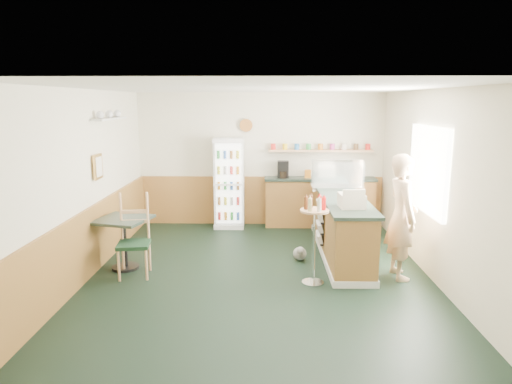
{
  "coord_description": "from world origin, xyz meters",
  "views": [
    {
      "loc": [
        0.1,
        -6.31,
        2.52
      ],
      "look_at": [
        -0.05,
        0.6,
        1.15
      ],
      "focal_mm": 32.0,
      "sensor_mm": 36.0,
      "label": 1
    }
  ],
  "objects_px": {
    "condiment_stand": "(314,228)",
    "shopkeeper": "(402,217)",
    "cafe_table": "(124,233)",
    "cafe_chair": "(135,233)",
    "drinks_fridge": "(229,183)",
    "display_case": "(337,175)",
    "cash_register": "(352,201)"
  },
  "relations": [
    {
      "from": "cash_register",
      "to": "cafe_table",
      "type": "relative_size",
      "value": 0.41
    },
    {
      "from": "cash_register",
      "to": "condiment_stand",
      "type": "distance_m",
      "value": 0.77
    },
    {
      "from": "display_case",
      "to": "cash_register",
      "type": "distance_m",
      "value": 1.42
    },
    {
      "from": "cash_register",
      "to": "cafe_chair",
      "type": "height_order",
      "value": "same"
    },
    {
      "from": "shopkeeper",
      "to": "condiment_stand",
      "type": "bearing_deg",
      "value": 98.53
    },
    {
      "from": "condiment_stand",
      "to": "shopkeeper",
      "type": "bearing_deg",
      "value": 12.41
    },
    {
      "from": "drinks_fridge",
      "to": "condiment_stand",
      "type": "bearing_deg",
      "value": -64.58
    },
    {
      "from": "drinks_fridge",
      "to": "cafe_table",
      "type": "distance_m",
      "value": 2.85
    },
    {
      "from": "drinks_fridge",
      "to": "shopkeeper",
      "type": "xyz_separation_m",
      "value": [
        2.69,
        -2.69,
        -0.0
      ]
    },
    {
      "from": "cash_register",
      "to": "condiment_stand",
      "type": "relative_size",
      "value": 0.29
    },
    {
      "from": "cafe_table",
      "to": "cafe_chair",
      "type": "height_order",
      "value": "cafe_chair"
    },
    {
      "from": "drinks_fridge",
      "to": "display_case",
      "type": "xyz_separation_m",
      "value": [
        1.99,
        -1.15,
        0.35
      ]
    },
    {
      "from": "cafe_table",
      "to": "cafe_chair",
      "type": "xyz_separation_m",
      "value": [
        0.23,
        -0.2,
        0.07
      ]
    },
    {
      "from": "drinks_fridge",
      "to": "condiment_stand",
      "type": "relative_size",
      "value": 1.46
    },
    {
      "from": "shopkeeper",
      "to": "cafe_table",
      "type": "relative_size",
      "value": 2.05
    },
    {
      "from": "shopkeeper",
      "to": "cash_register",
      "type": "bearing_deg",
      "value": 75.98
    },
    {
      "from": "drinks_fridge",
      "to": "shopkeeper",
      "type": "relative_size",
      "value": 1.0
    },
    {
      "from": "drinks_fridge",
      "to": "display_case",
      "type": "distance_m",
      "value": 2.32
    },
    {
      "from": "shopkeeper",
      "to": "cafe_chair",
      "type": "relative_size",
      "value": 1.49
    },
    {
      "from": "cafe_table",
      "to": "condiment_stand",
      "type": "bearing_deg",
      "value": -10.46
    },
    {
      "from": "display_case",
      "to": "shopkeeper",
      "type": "height_order",
      "value": "shopkeeper"
    },
    {
      "from": "drinks_fridge",
      "to": "condiment_stand",
      "type": "xyz_separation_m",
      "value": [
        1.41,
        -2.97,
        -0.1
      ]
    },
    {
      "from": "cafe_chair",
      "to": "shopkeeper",
      "type": "bearing_deg",
      "value": -8.43
    },
    {
      "from": "shopkeeper",
      "to": "cafe_chair",
      "type": "bearing_deg",
      "value": 85.46
    },
    {
      "from": "cash_register",
      "to": "cafe_chair",
      "type": "xyz_separation_m",
      "value": [
        -3.17,
        -0.08,
        -0.48
      ]
    },
    {
      "from": "condiment_stand",
      "to": "cafe_table",
      "type": "xyz_separation_m",
      "value": [
        -2.82,
        0.52,
        -0.24
      ]
    },
    {
      "from": "shopkeeper",
      "to": "cafe_chair",
      "type": "distance_m",
      "value": 3.87
    },
    {
      "from": "display_case",
      "to": "cash_register",
      "type": "xyz_separation_m",
      "value": [
        0.0,
        -1.41,
        -0.15
      ]
    },
    {
      "from": "drinks_fridge",
      "to": "display_case",
      "type": "height_order",
      "value": "drinks_fridge"
    },
    {
      "from": "drinks_fridge",
      "to": "shopkeeper",
      "type": "distance_m",
      "value": 3.8
    },
    {
      "from": "display_case",
      "to": "shopkeeper",
      "type": "xyz_separation_m",
      "value": [
        0.7,
        -1.54,
        -0.36
      ]
    },
    {
      "from": "condiment_stand",
      "to": "cafe_chair",
      "type": "relative_size",
      "value": 1.03
    }
  ]
}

